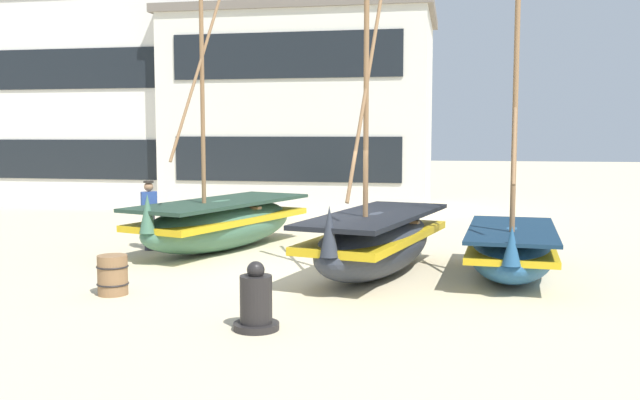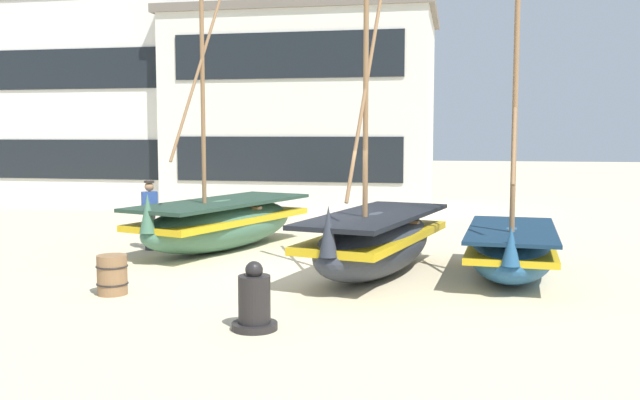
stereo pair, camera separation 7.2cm
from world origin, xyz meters
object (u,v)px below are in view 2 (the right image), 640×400
at_px(fishing_boat_centre_large, 222,222).
at_px(fishing_boat_far_right, 375,241).
at_px(fishing_boat_near_left, 511,250).
at_px(wooden_barrel, 112,275).
at_px(harbor_building_annex, 103,76).
at_px(capstan_winch, 254,302).
at_px(harbor_building_main, 306,111).
at_px(fisherman_by_hull, 150,216).

height_order(fishing_boat_centre_large, fishing_boat_far_right, fishing_boat_centre_large).
bearing_deg(fishing_boat_near_left, fishing_boat_far_right, -174.02).
relative_size(fishing_boat_centre_large, wooden_barrel, 9.89).
xyz_separation_m(fishing_boat_centre_large, harbor_building_annex, (-8.96, 11.08, 4.53)).
bearing_deg(capstan_winch, harbor_building_annex, 123.58).
bearing_deg(capstan_winch, harbor_building_main, 99.80).
distance_m(fishing_boat_near_left, fisherman_by_hull, 8.52).
height_order(capstan_winch, wooden_barrel, capstan_winch).
bearing_deg(harbor_building_main, capstan_winch, -80.20).
bearing_deg(fishing_boat_near_left, harbor_building_annex, 139.87).
distance_m(fishing_boat_centre_large, fisherman_by_hull, 1.73).
xyz_separation_m(wooden_barrel, harbor_building_annex, (-8.67, 16.05, 4.85)).
relative_size(fisherman_by_hull, harbor_building_main, 0.17).
relative_size(fishing_boat_centre_large, fisherman_by_hull, 4.11).
bearing_deg(wooden_barrel, capstan_winch, -28.06).
bearing_deg(fishing_boat_centre_large, harbor_building_annex, 128.97).
relative_size(fishing_boat_near_left, fisherman_by_hull, 3.15).
distance_m(fishing_boat_centre_large, capstan_winch, 7.17).
bearing_deg(capstan_winch, wooden_barrel, 151.94).
height_order(fishing_boat_near_left, fishing_boat_far_right, fishing_boat_far_right).
relative_size(fisherman_by_hull, harbor_building_annex, 0.15).
bearing_deg(fisherman_by_hull, fishing_boat_far_right, -18.96).
relative_size(fishing_boat_far_right, fisherman_by_hull, 3.51).
relative_size(fishing_boat_near_left, fishing_boat_far_right, 0.90).
relative_size(wooden_barrel, harbor_building_main, 0.07).
relative_size(fishing_boat_near_left, harbor_building_annex, 0.47).
xyz_separation_m(fishing_boat_centre_large, fishing_boat_far_right, (4.04, -2.38, 0.02)).
xyz_separation_m(wooden_barrel, harbor_building_main, (0.15, 15.27, 3.33)).
bearing_deg(fisherman_by_hull, harbor_building_main, 81.88).
bearing_deg(capstan_winch, fisherman_by_hull, 125.73).
xyz_separation_m(harbor_building_main, harbor_building_annex, (-8.82, 0.78, 1.52)).
bearing_deg(wooden_barrel, harbor_building_annex, 118.37).
relative_size(fishing_boat_centre_large, fishing_boat_far_right, 1.17).
distance_m(fisherman_by_hull, capstan_winch, 7.63).
xyz_separation_m(fishing_boat_far_right, capstan_winch, (-1.26, -4.22, -0.30)).
distance_m(fishing_boat_near_left, fishing_boat_far_right, 2.66).
height_order(fishing_boat_centre_large, wooden_barrel, fishing_boat_centre_large).
bearing_deg(fishing_boat_centre_large, fisherman_by_hull, -165.78).
xyz_separation_m(capstan_winch, wooden_barrel, (-3.07, 1.64, -0.05)).
distance_m(fishing_boat_far_right, fisherman_by_hull, 6.03).
distance_m(fishing_boat_far_right, wooden_barrel, 5.05).
relative_size(fishing_boat_far_right, capstan_winch, 5.92).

